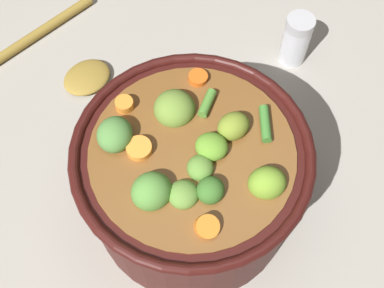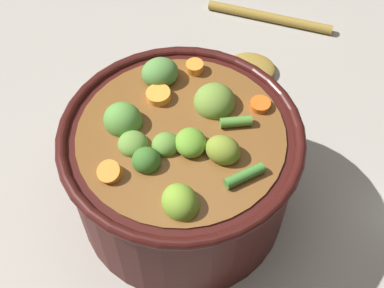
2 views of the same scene
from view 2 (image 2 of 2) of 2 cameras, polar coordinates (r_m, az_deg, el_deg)
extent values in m
plane|color=#9E998E|center=(0.63, -1.02, -6.39)|extent=(1.10, 1.10, 0.00)
cylinder|color=#38110F|center=(0.57, -1.12, -3.03)|extent=(0.24, 0.24, 0.13)
torus|color=#38110F|center=(0.52, -1.23, 1.05)|extent=(0.25, 0.25, 0.01)
cylinder|color=brown|center=(0.57, -1.13, -2.74)|extent=(0.21, 0.21, 0.13)
ellipsoid|color=olive|center=(0.54, 2.44, 4.73)|extent=(0.05, 0.05, 0.04)
ellipsoid|color=#5C8B35|center=(0.50, -3.14, 0.04)|extent=(0.04, 0.04, 0.02)
ellipsoid|color=#56903C|center=(0.52, -7.67, 2.59)|extent=(0.05, 0.05, 0.04)
ellipsoid|color=olive|center=(0.49, 3.46, -0.68)|extent=(0.04, 0.04, 0.03)
ellipsoid|color=olive|center=(0.47, -1.30, -6.56)|extent=(0.04, 0.04, 0.04)
ellipsoid|color=#3A6D28|center=(0.49, -4.75, -2.09)|extent=(0.04, 0.04, 0.03)
ellipsoid|color=#61972C|center=(0.50, -0.15, 0.15)|extent=(0.05, 0.04, 0.02)
ellipsoid|color=#52873F|center=(0.56, -3.58, 7.92)|extent=(0.05, 0.05, 0.03)
ellipsoid|color=olive|center=(0.51, -6.57, -0.02)|extent=(0.04, 0.04, 0.02)
cylinder|color=orange|center=(0.54, 7.57, 4.23)|extent=(0.03, 0.03, 0.01)
cylinder|color=orange|center=(0.49, -9.04, -3.19)|extent=(0.03, 0.03, 0.02)
cylinder|color=orange|center=(0.54, -3.73, 5.28)|extent=(0.03, 0.03, 0.01)
cylinder|color=orange|center=(0.57, 0.31, 8.35)|extent=(0.03, 0.03, 0.02)
cylinder|color=#3F7E31|center=(0.48, 6.10, -3.28)|extent=(0.02, 0.04, 0.01)
cylinder|color=#4F8833|center=(0.52, 4.91, 2.48)|extent=(0.03, 0.03, 0.01)
ellipsoid|color=olive|center=(0.76, 6.61, 8.47)|extent=(0.09, 0.08, 0.02)
cylinder|color=olive|center=(0.85, 8.60, 13.75)|extent=(0.19, 0.09, 0.01)
camera|label=1|loc=(0.30, -62.74, 36.86)|focal=44.73mm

